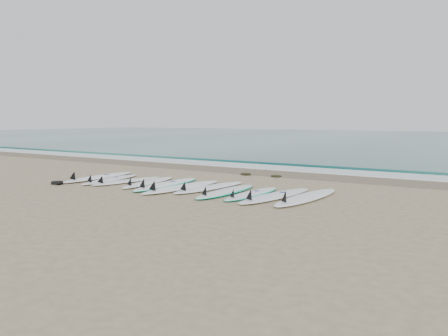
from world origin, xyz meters
The scene contains 19 objects.
ground centered at (0.00, 0.00, 0.00)m, with size 120.00×120.00×0.00m, color #968361.
ocean centered at (0.00, 32.50, 0.01)m, with size 120.00×55.00×0.03m, color #1E5D57.
wet_sand_band centered at (0.00, 4.10, 0.01)m, with size 120.00×1.80×0.01m, color brown.
foam_band centered at (0.00, 5.50, 0.02)m, with size 120.00×1.40×0.04m, color silver.
wave_crest centered at (0.00, 7.00, 0.05)m, with size 120.00×1.00×0.10m, color #1E5D57.
surfboard_0 centered at (-3.38, -0.05, 0.06)m, with size 0.73×2.88×0.36m.
surfboard_1 centered at (-2.71, -0.21, 0.05)m, with size 0.83×2.52×0.32m.
surfboard_2 centered at (-2.07, -0.19, 0.05)m, with size 0.90×2.43×0.30m.
surfboard_3 centered at (-1.33, -0.07, 0.05)m, with size 0.88×2.52×0.32m.
surfboard_4 centered at (-0.66, -0.07, 0.05)m, with size 0.84×2.84×0.36m.
surfboard_5 centered at (0.02, -0.28, 0.06)m, with size 0.87×2.94×0.37m.
surfboard_6 centered at (0.66, 0.07, 0.06)m, with size 0.93×2.67×0.34m.
surfboard_7 centered at (1.35, -0.19, 0.05)m, with size 0.62×2.55×0.32m.
surfboard_8 centered at (2.05, -0.13, 0.04)m, with size 0.65×2.35×0.30m.
surfboard_9 centered at (2.68, -0.14, 0.06)m, with size 1.00×2.83×0.35m.
surfboard_10 centered at (3.37, 0.05, 0.06)m, with size 0.84×2.92×0.37m.
seaweed_near centered at (0.04, 3.17, 0.04)m, with size 0.39×0.30×0.08m, color black.
seaweed_far centered at (1.12, 3.24, 0.04)m, with size 0.37×0.29×0.07m, color black.
leash_coil centered at (-3.47, -1.46, 0.05)m, with size 0.46×0.36×0.11m.
Camera 1 is at (7.04, -9.29, 1.84)m, focal length 35.00 mm.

